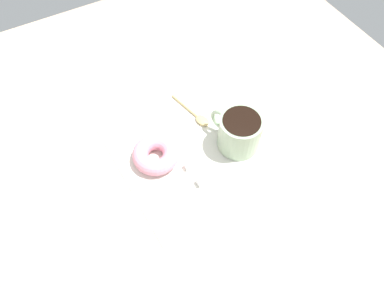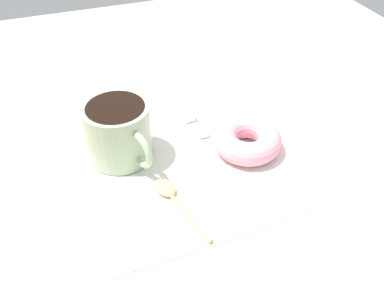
{
  "view_description": "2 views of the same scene",
  "coord_description": "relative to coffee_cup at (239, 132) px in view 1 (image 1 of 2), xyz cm",
  "views": [
    {
      "loc": [
        38.93,
        -22.33,
        68.46
      ],
      "look_at": [
        -0.18,
        -0.69,
        2.3
      ],
      "focal_mm": 35.0,
      "sensor_mm": 36.0,
      "label": 1
    },
    {
      "loc": [
        -44.02,
        15.27,
        40.47
      ],
      "look_at": [
        -0.18,
        -0.69,
        2.3
      ],
      "focal_mm": 40.0,
      "sensor_mm": 36.0,
      "label": 2
    }
  ],
  "objects": [
    {
      "name": "napkin",
      "position": [
        -3.43,
        -9.48,
        -4.44
      ],
      "size": [
        32.5,
        32.5,
        0.3
      ],
      "primitive_type": "cube",
      "rotation": [
        0.0,
        0.0,
        0.03
      ],
      "color": "white",
      "rests_on": "ground_plane"
    },
    {
      "name": "sugar_cube",
      "position": [
        0.27,
        -12.41,
        -3.58
      ],
      "size": [
        1.41,
        1.41,
        1.41
      ],
      "primitive_type": "cube",
      "color": "white",
      "rests_on": "napkin"
    },
    {
      "name": "coffee_cup",
      "position": [
        0.0,
        0.0,
        0.0
      ],
      "size": [
        11.99,
        9.12,
        8.28
      ],
      "color": "#9EB793",
      "rests_on": "napkin"
    },
    {
      "name": "sugar_cube_extra",
      "position": [
        4.84,
        -11.95,
        -3.53
      ],
      "size": [
        1.52,
        1.52,
        1.52
      ],
      "primitive_type": "cube",
      "color": "white",
      "rests_on": "napkin"
    },
    {
      "name": "spoon",
      "position": [
        -10.39,
        -4.09,
        -3.88
      ],
      "size": [
        12.14,
        4.33,
        0.9
      ],
      "color": "#D8B772",
      "rests_on": "napkin"
    },
    {
      "name": "donut",
      "position": [
        -4.94,
        -17.39,
        -2.57
      ],
      "size": [
        9.89,
        9.89,
        3.43
      ],
      "primitive_type": "torus",
      "color": "pink",
      "rests_on": "napkin"
    },
    {
      "name": "ground_plane",
      "position": [
        -3.25,
        -8.78,
        -5.59
      ],
      "size": [
        120.0,
        120.0,
        2.0
      ],
      "primitive_type": "cube",
      "color": "tan"
    }
  ]
}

